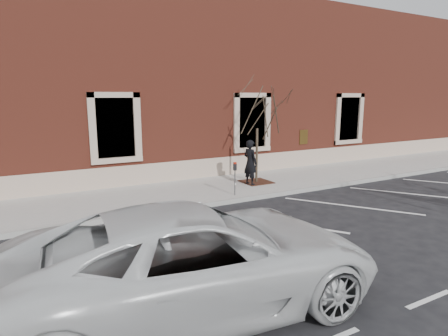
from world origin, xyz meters
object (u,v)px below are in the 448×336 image
sapling (257,113)px  white_truck (197,258)px  man (250,163)px  parking_meter (235,172)px

sapling → white_truck: bearing=-130.0°
white_truck → sapling: bearing=-35.0°
man → sapling: sapling is taller
man → parking_meter: (-1.30, -1.04, -0.07)m
parking_meter → white_truck: white_truck is taller
man → white_truck: size_ratio=0.28×
man → parking_meter: bearing=116.6°
white_truck → parking_meter: bearing=-30.7°
man → sapling: bearing=-72.8°
man → white_truck: bearing=129.1°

